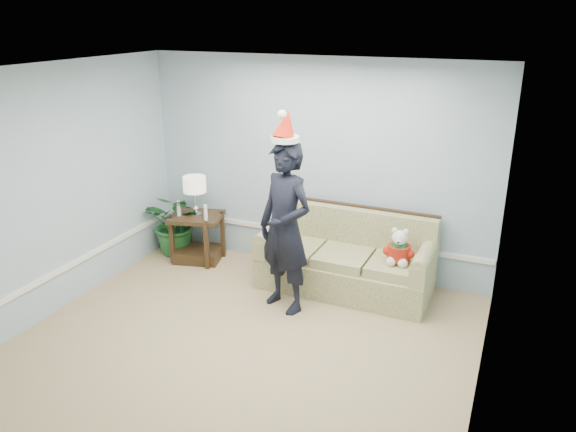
# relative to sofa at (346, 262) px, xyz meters

# --- Properties ---
(room_shell) EXTENTS (4.54, 5.04, 2.74)m
(room_shell) POSITION_rel_sofa_xyz_m (-0.57, -2.07, 1.01)
(room_shell) COLOR tan
(room_shell) RESTS_ON ground
(wainscot_trim) EXTENTS (4.49, 4.99, 0.06)m
(wainscot_trim) POSITION_rel_sofa_xyz_m (-1.75, -0.89, 0.11)
(wainscot_trim) COLOR white
(wainscot_trim) RESTS_ON room_shell
(sofa) EXTENTS (2.06, 0.91, 0.96)m
(sofa) POSITION_rel_sofa_xyz_m (0.00, 0.00, 0.00)
(sofa) COLOR #53592A
(sofa) RESTS_ON room_shell
(side_table) EXTENTS (0.78, 0.70, 0.64)m
(side_table) POSITION_rel_sofa_xyz_m (-2.09, -0.00, -0.09)
(side_table) COLOR #3A2515
(side_table) RESTS_ON room_shell
(table_lamp) EXTENTS (0.30, 0.30, 0.53)m
(table_lamp) POSITION_rel_sofa_xyz_m (-2.08, -0.01, 0.71)
(table_lamp) COLOR silver
(table_lamp) RESTS_ON side_table
(candle_pair) EXTENTS (0.46, 0.05, 0.20)m
(candle_pair) POSITION_rel_sofa_xyz_m (-2.08, -0.11, 0.39)
(candle_pair) COLOR silver
(candle_pair) RESTS_ON side_table
(houseplant) EXTENTS (0.81, 0.71, 0.89)m
(houseplant) POSITION_rel_sofa_xyz_m (-2.47, 0.08, 0.11)
(houseplant) COLOR #1F5C29
(houseplant) RESTS_ON room_shell
(man) EXTENTS (0.82, 0.69, 1.93)m
(man) POSITION_rel_sofa_xyz_m (-0.49, -0.73, 0.62)
(man) COLOR black
(man) RESTS_ON room_shell
(santa_hat) EXTENTS (0.37, 0.40, 0.35)m
(santa_hat) POSITION_rel_sofa_xyz_m (-0.49, -0.72, 1.73)
(santa_hat) COLOR silver
(santa_hat) RESTS_ON man
(teddy_bear) EXTENTS (0.28, 0.31, 0.42)m
(teddy_bear) POSITION_rel_sofa_xyz_m (0.65, -0.15, 0.32)
(teddy_bear) COLOR silver
(teddy_bear) RESTS_ON sofa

